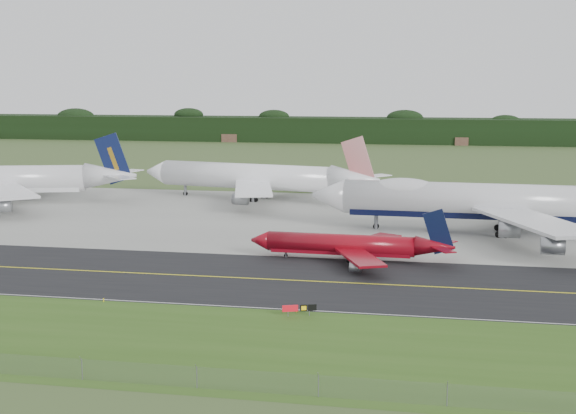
# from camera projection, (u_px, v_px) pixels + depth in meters

# --- Properties ---
(ground) EXTENTS (600.00, 600.00, 0.00)m
(ground) POSITION_uv_depth(u_px,v_px,m) (326.00, 275.00, 123.85)
(ground) COLOR #375226
(ground) RESTS_ON ground
(grass_verge) EXTENTS (400.00, 30.00, 0.01)m
(grass_verge) POSITION_uv_depth(u_px,v_px,m) (283.00, 349.00, 89.87)
(grass_verge) COLOR #305218
(grass_verge) RESTS_ON ground
(taxiway) EXTENTS (400.00, 32.00, 0.02)m
(taxiway) POSITION_uv_depth(u_px,v_px,m) (322.00, 282.00, 119.96)
(taxiway) COLOR black
(taxiway) RESTS_ON ground
(apron) EXTENTS (400.00, 78.00, 0.01)m
(apron) POSITION_uv_depth(u_px,v_px,m) (359.00, 220.00, 173.35)
(apron) COLOR gray
(apron) RESTS_ON ground
(taxiway_centreline) EXTENTS (400.00, 0.40, 0.00)m
(taxiway_centreline) POSITION_uv_depth(u_px,v_px,m) (322.00, 282.00, 119.96)
(taxiway_centreline) COLOR yellow
(taxiway_centreline) RESTS_ON taxiway
(taxiway_edge_line) EXTENTS (400.00, 0.25, 0.00)m
(taxiway_edge_line) POSITION_uv_depth(u_px,v_px,m) (305.00, 310.00, 104.91)
(taxiway_edge_line) COLOR silver
(taxiway_edge_line) RESTS_ON taxiway
(perimeter_fence) EXTENTS (320.00, 0.10, 320.00)m
(perimeter_fence) POSITION_uv_depth(u_px,v_px,m) (257.00, 382.00, 77.08)
(perimeter_fence) COLOR slate
(perimeter_fence) RESTS_ON ground
(horizon_treeline) EXTENTS (700.00, 25.00, 12.00)m
(horizon_treeline) POSITION_uv_depth(u_px,v_px,m) (405.00, 132.00, 388.76)
(horizon_treeline) COLOR black
(horizon_treeline) RESTS_ON ground
(jet_ba_747) EXTENTS (74.50, 61.75, 18.75)m
(jet_ba_747) POSITION_uv_depth(u_px,v_px,m) (494.00, 202.00, 156.59)
(jet_ba_747) COLOR silver
(jet_ba_747) RESTS_ON ground
(jet_red_737) EXTENTS (34.46, 28.13, 9.31)m
(jet_red_737) POSITION_uv_depth(u_px,v_px,m) (352.00, 245.00, 133.85)
(jet_red_737) COLOR maroon
(jet_red_737) RESTS_ON ground
(jet_navy_gold) EXTENTS (65.76, 56.07, 17.21)m
(jet_navy_gold) POSITION_uv_depth(u_px,v_px,m) (2.00, 180.00, 197.11)
(jet_navy_gold) COLOR silver
(jet_navy_gold) RESTS_ON ground
(jet_star_tail) EXTENTS (63.81, 52.64, 16.90)m
(jet_star_tail) POSITION_uv_depth(u_px,v_px,m) (258.00, 178.00, 201.73)
(jet_star_tail) COLOR white
(jet_star_tail) RESTS_ON ground
(taxiway_sign) EXTENTS (4.23, 1.58, 1.47)m
(taxiway_sign) POSITION_uv_depth(u_px,v_px,m) (299.00, 308.00, 102.26)
(taxiway_sign) COLOR slate
(taxiway_sign) RESTS_ON ground
(edge_marker_left) EXTENTS (0.16, 0.16, 0.50)m
(edge_marker_left) POSITION_uv_depth(u_px,v_px,m) (104.00, 300.00, 108.98)
(edge_marker_left) COLOR yellow
(edge_marker_left) RESTS_ON ground
(edge_marker_center) EXTENTS (0.16, 0.16, 0.50)m
(edge_marker_center) POSITION_uv_depth(u_px,v_px,m) (297.00, 310.00, 104.09)
(edge_marker_center) COLOR yellow
(edge_marker_center) RESTS_ON ground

